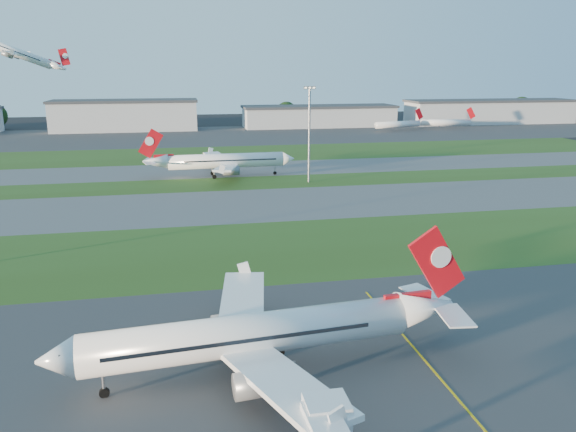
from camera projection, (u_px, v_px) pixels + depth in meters
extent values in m
plane|color=black|center=(423.00, 427.00, 49.05)|extent=(700.00, 700.00, 0.00)
cube|color=#333335|center=(423.00, 427.00, 49.05)|extent=(300.00, 70.00, 0.01)
cube|color=#304818|center=(298.00, 247.00, 98.39)|extent=(300.00, 34.00, 0.01)
cube|color=#515154|center=(268.00, 204.00, 129.69)|extent=(300.00, 32.00, 0.01)
cube|color=#304818|center=(254.00, 183.00, 153.41)|extent=(300.00, 18.00, 0.01)
cube|color=#515154|center=(244.00, 169.00, 174.28)|extent=(300.00, 26.00, 0.01)
cube|color=#304818|center=(234.00, 154.00, 205.59)|extent=(300.00, 40.00, 0.01)
cube|color=#333335|center=(221.00, 135.00, 262.51)|extent=(400.00, 80.00, 0.01)
cube|color=gold|center=(476.00, 420.00, 49.99)|extent=(0.25, 60.00, 0.02)
cube|color=white|center=(327.00, 417.00, 43.80)|extent=(3.40, 3.00, 3.00)
cylinder|color=white|center=(249.00, 334.00, 56.16)|extent=(33.00, 7.08, 4.15)
cube|color=red|center=(437.00, 262.00, 60.36)|extent=(7.09, 1.02, 8.26)
cube|color=white|center=(284.00, 383.00, 48.49)|extent=(10.02, 17.08, 1.69)
cube|color=white|center=(242.00, 304.00, 64.71)|extent=(7.37, 16.94, 1.69)
cylinder|color=gray|center=(259.00, 384.00, 50.58)|extent=(4.79, 2.91, 2.51)
cylinder|color=gray|center=(233.00, 324.00, 62.34)|extent=(4.79, 2.91, 2.51)
cylinder|color=white|center=(226.00, 161.00, 161.21)|extent=(32.98, 5.01, 4.17)
cube|color=red|center=(151.00, 143.00, 155.39)|extent=(7.12, 0.57, 8.30)
cube|color=white|center=(219.00, 158.00, 169.39)|extent=(9.14, 17.16, 1.69)
cube|color=white|center=(226.00, 168.00, 152.85)|extent=(8.38, 17.12, 1.69)
cylinder|color=gray|center=(226.00, 163.00, 167.77)|extent=(4.67, 2.64, 2.52)
cylinder|color=gray|center=(231.00, 171.00, 155.78)|extent=(4.67, 2.64, 2.52)
cylinder|color=white|center=(13.00, 51.00, 214.78)|extent=(27.91, 4.19, 3.53)
cube|color=red|center=(61.00, 39.00, 217.25)|extent=(6.02, 0.47, 7.02)
cube|color=white|center=(11.00, 52.00, 208.08)|extent=(7.71, 14.53, 1.43)
cube|color=white|center=(21.00, 53.00, 222.09)|extent=(7.12, 14.49, 1.43)
cylinder|color=gray|center=(9.00, 55.00, 209.98)|extent=(3.95, 2.23, 2.13)
cylinder|color=gray|center=(16.00, 56.00, 220.14)|extent=(3.95, 2.23, 2.13)
cylinder|color=white|center=(398.00, 124.00, 280.00)|extent=(25.96, 9.68, 3.20)
cube|color=red|center=(419.00, 114.00, 284.25)|extent=(5.08, 1.60, 6.16)
cylinder|color=white|center=(445.00, 123.00, 289.54)|extent=(26.19, 6.82, 3.20)
cube|color=red|center=(471.00, 113.00, 288.98)|extent=(5.17, 1.02, 6.16)
cylinder|color=gray|center=(309.00, 137.00, 151.12)|extent=(0.60, 0.60, 25.00)
cube|color=gray|center=(310.00, 88.00, 147.83)|extent=(3.20, 0.50, 0.80)
cube|color=#FFF2CC|center=(310.00, 88.00, 147.83)|extent=(2.80, 0.70, 0.35)
cube|color=#ACAFB5|center=(125.00, 116.00, 280.79)|extent=(70.00, 22.00, 14.00)
cube|color=#383A3F|center=(124.00, 101.00, 278.85)|extent=(71.40, 23.00, 1.20)
cube|color=#ACAFB5|center=(319.00, 117.00, 299.95)|extent=(80.00, 22.00, 10.00)
cube|color=#383A3F|center=(319.00, 107.00, 298.52)|extent=(81.60, 23.00, 1.20)
cube|color=#ACAFB5|center=(490.00, 113.00, 318.35)|extent=(95.00, 22.00, 12.00)
cube|color=#383A3F|center=(491.00, 101.00, 316.66)|extent=(96.90, 23.00, 1.20)
cylinder|color=black|center=(177.00, 124.00, 297.22)|extent=(1.00, 1.00, 3.60)
sphere|color=black|center=(176.00, 116.00, 296.18)|extent=(9.90, 9.90, 9.90)
cylinder|color=black|center=(287.00, 121.00, 311.18)|extent=(1.00, 1.00, 4.20)
sphere|color=black|center=(287.00, 112.00, 309.97)|extent=(11.55, 11.55, 11.55)
cylinder|color=black|center=(415.00, 119.00, 323.32)|extent=(1.00, 1.00, 3.80)
sphere|color=black|center=(415.00, 112.00, 322.23)|extent=(10.45, 10.45, 10.45)
cylinder|color=black|center=(520.00, 116.00, 340.07)|extent=(1.00, 1.00, 4.60)
sphere|color=black|center=(521.00, 107.00, 338.74)|extent=(12.65, 12.65, 12.65)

